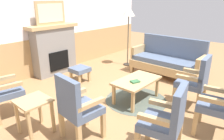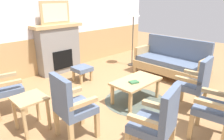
# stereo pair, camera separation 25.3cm
# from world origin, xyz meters

# --- Properties ---
(ground_plane) EXTENTS (14.00, 14.00, 0.00)m
(ground_plane) POSITION_xyz_m (0.00, 0.00, 0.00)
(ground_plane) COLOR #997047
(wall_back) EXTENTS (7.20, 0.14, 2.70)m
(wall_back) POSITION_xyz_m (0.00, 2.60, 1.31)
(wall_back) COLOR white
(wall_back) RESTS_ON ground_plane
(fireplace) EXTENTS (1.30, 0.44, 1.28)m
(fireplace) POSITION_xyz_m (0.00, 2.35, 0.65)
(fireplace) COLOR gray
(fireplace) RESTS_ON ground_plane
(framed_picture) EXTENTS (0.80, 0.04, 0.56)m
(framed_picture) POSITION_xyz_m (0.00, 2.35, 1.56)
(framed_picture) COLOR tan
(framed_picture) RESTS_ON fireplace
(couch) EXTENTS (0.70, 1.80, 0.98)m
(couch) POSITION_xyz_m (1.74, 0.01, 0.40)
(couch) COLOR tan
(couch) RESTS_ON ground_plane
(coffee_table) EXTENTS (0.96, 0.56, 0.44)m
(coffee_table) POSITION_xyz_m (0.14, -0.16, 0.39)
(coffee_table) COLOR tan
(coffee_table) RESTS_ON ground_plane
(round_rug) EXTENTS (1.21, 1.21, 0.01)m
(round_rug) POSITION_xyz_m (0.14, -0.16, 0.00)
(round_rug) COLOR #4C564C
(round_rug) RESTS_ON ground_plane
(book_on_table) EXTENTS (0.19, 0.17, 0.03)m
(book_on_table) POSITION_xyz_m (0.01, -0.21, 0.46)
(book_on_table) COLOR #33663D
(book_on_table) RESTS_ON coffee_table
(footstool) EXTENTS (0.40, 0.40, 0.36)m
(footstool) POSITION_xyz_m (0.03, 1.39, 0.28)
(footstool) COLOR tan
(footstool) RESTS_ON ground_plane
(armchair_near_fireplace) EXTENTS (0.52, 0.52, 0.98)m
(armchair_near_fireplace) POSITION_xyz_m (-1.37, -0.23, 0.54)
(armchair_near_fireplace) COLOR tan
(armchair_near_fireplace) RESTS_ON ground_plane
(armchair_by_window_left) EXTENTS (0.56, 0.56, 0.98)m
(armchair_by_window_left) POSITION_xyz_m (-1.82, 1.16, 0.54)
(armchair_by_window_left) COLOR tan
(armchair_by_window_left) RESTS_ON ground_plane
(armchair_front_left) EXTENTS (0.55, 0.55, 0.98)m
(armchair_front_left) POSITION_xyz_m (0.05, -1.68, 0.54)
(armchair_front_left) COLOR tan
(armchair_front_left) RESTS_ON ground_plane
(armchair_front_center) EXTENTS (0.57, 0.57, 0.98)m
(armchair_front_center) POSITION_xyz_m (-0.87, -1.29, 0.54)
(armchair_front_center) COLOR tan
(armchair_front_center) RESTS_ON ground_plane
(armchair_corner_left) EXTENTS (0.52, 0.52, 0.98)m
(armchair_corner_left) POSITION_xyz_m (0.62, -1.09, 0.54)
(armchair_corner_left) COLOR tan
(armchair_corner_left) RESTS_ON ground_plane
(side_table) EXTENTS (0.44, 0.44, 0.55)m
(side_table) POSITION_xyz_m (-1.69, 0.37, 0.43)
(side_table) COLOR tan
(side_table) RESTS_ON ground_plane
(floor_lamp_by_couch) EXTENTS (0.36, 0.36, 1.68)m
(floor_lamp_by_couch) POSITION_xyz_m (1.81, 1.33, 1.45)
(floor_lamp_by_couch) COLOR #332D28
(floor_lamp_by_couch) RESTS_ON ground_plane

